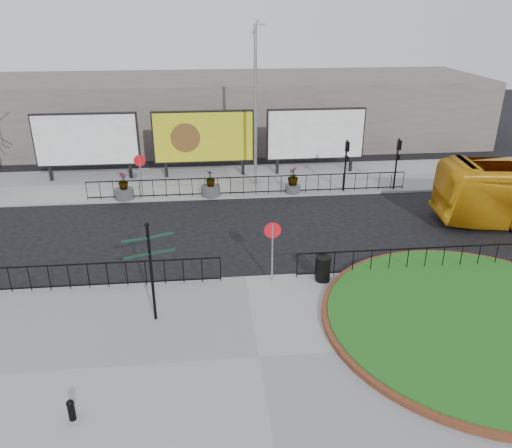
{
  "coord_description": "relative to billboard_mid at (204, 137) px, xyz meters",
  "views": [
    {
      "loc": [
        -1.36,
        -17.3,
        10.06
      ],
      "look_at": [
        0.58,
        1.67,
        1.64
      ],
      "focal_mm": 35.0,
      "sensor_mm": 36.0,
      "label": 1
    }
  ],
  "objects": [
    {
      "name": "billboard_mid",
      "position": [
        0.0,
        0.0,
        0.0
      ],
      "size": [
        6.2,
        0.31,
        4.1
      ],
      "color": "black",
      "rests_on": "pavement_far"
    },
    {
      "name": "planter_b",
      "position": [
        0.3,
        -3.57,
        -2.0
      ],
      "size": [
        1.07,
        1.07,
        1.48
      ],
      "color": "#4C4C4F",
      "rests_on": "pavement_far"
    },
    {
      "name": "brick_edge",
      "position": [
        9.0,
        -16.97,
        -2.39
      ],
      "size": [
        10.4,
        10.4,
        0.18
      ],
      "primitive_type": "cylinder",
      "color": "brown",
      "rests_on": "pavement_near"
    },
    {
      "name": "speed_sign_far",
      "position": [
        -3.5,
        -3.57,
        -0.68
      ],
      "size": [
        0.64,
        0.07,
        2.47
      ],
      "color": "gray",
      "rests_on": "pavement_far"
    },
    {
      "name": "litter_bin",
      "position": [
        4.48,
        -13.57,
        -1.96
      ],
      "size": [
        0.62,
        0.62,
        1.02
      ],
      "color": "black",
      "rests_on": "pavement_near"
    },
    {
      "name": "railing_near_right",
      "position": [
        8.0,
        -13.27,
        -1.93
      ],
      "size": [
        9.0,
        0.1,
        1.1
      ],
      "primitive_type": null,
      "color": "black",
      "rests_on": "pavement_near"
    },
    {
      "name": "billboard_left",
      "position": [
        -7.0,
        0.0,
        0.0
      ],
      "size": [
        6.2,
        0.31,
        4.1
      ],
      "color": "black",
      "rests_on": "pavement_far"
    },
    {
      "name": "bollard",
      "position": [
        -3.62,
        -19.97,
        -2.13
      ],
      "size": [
        0.21,
        0.21,
        0.64
      ],
      "color": "black",
      "rests_on": "pavement_near"
    },
    {
      "name": "building_backdrop",
      "position": [
        1.5,
        9.03,
        -0.1
      ],
      "size": [
        40.0,
        10.0,
        5.0
      ],
      "primitive_type": "cube",
      "color": "slate",
      "rests_on": "ground"
    },
    {
      "name": "lamp_post",
      "position": [
        3.01,
        -1.97,
        2.23
      ],
      "size": [
        0.74,
        0.18,
        9.23
      ],
      "color": "gray",
      "rests_on": "pavement_far"
    },
    {
      "name": "planter_a",
      "position": [
        -4.5,
        -3.57,
        -1.98
      ],
      "size": [
        1.06,
        1.06,
        1.5
      ],
      "color": "#4C4C4F",
      "rests_on": "pavement_far"
    },
    {
      "name": "pavement_far",
      "position": [
        1.5,
        -0.97,
        -2.54
      ],
      "size": [
        44.0,
        6.0,
        0.12
      ],
      "primitive_type": "cube",
      "color": "gray",
      "rests_on": "ground"
    },
    {
      "name": "planter_c",
      "position": [
        4.99,
        -3.57,
        -1.85
      ],
      "size": [
        0.87,
        0.87,
        1.52
      ],
      "color": "#4C4C4F",
      "rests_on": "pavement_far"
    },
    {
      "name": "ground",
      "position": [
        1.5,
        -12.97,
        -2.6
      ],
      "size": [
        90.0,
        90.0,
        0.0
      ],
      "primitive_type": "plane",
      "color": "black",
      "rests_on": "ground"
    },
    {
      "name": "signal_pole_b",
      "position": [
        11.0,
        -3.63,
        -0.5
      ],
      "size": [
        0.22,
        0.26,
        3.0
      ],
      "color": "black",
      "rests_on": "pavement_far"
    },
    {
      "name": "fingerpost_sign",
      "position": [
        -1.83,
        -15.58,
        -0.29
      ],
      "size": [
        1.68,
        0.75,
        3.63
      ],
      "rotation": [
        0.0,
        0.0,
        0.24
      ],
      "color": "black",
      "rests_on": "pavement_near"
    },
    {
      "name": "railing_near_left",
      "position": [
        -4.5,
        -13.27,
        -1.93
      ],
      "size": [
        10.0,
        0.1,
        1.1
      ],
      "primitive_type": null,
      "color": "black",
      "rests_on": "pavement_near"
    },
    {
      "name": "railing_far",
      "position": [
        2.5,
        -3.67,
        -1.93
      ],
      "size": [
        18.0,
        0.1,
        1.1
      ],
      "primitive_type": null,
      "color": "black",
      "rests_on": "pavement_far"
    },
    {
      "name": "signal_pole_a",
      "position": [
        8.0,
        -3.63,
        -0.5
      ],
      "size": [
        0.22,
        0.26,
        3.0
      ],
      "color": "black",
      "rests_on": "pavement_far"
    },
    {
      "name": "speed_sign_near",
      "position": [
        2.5,
        -13.37,
        -0.68
      ],
      "size": [
        0.64,
        0.07,
        2.47
      ],
      "color": "gray",
      "rests_on": "pavement_near"
    },
    {
      "name": "grass_lawn",
      "position": [
        9.0,
        -16.97,
        -2.37
      ],
      "size": [
        10.0,
        10.0,
        0.22
      ],
      "primitive_type": "cylinder",
      "color": "#195015",
      "rests_on": "pavement_near"
    },
    {
      "name": "billboard_right",
      "position": [
        7.0,
        0.0,
        0.0
      ],
      "size": [
        6.2,
        0.31,
        4.1
      ],
      "color": "black",
      "rests_on": "pavement_far"
    },
    {
      "name": "pavement_near",
      "position": [
        1.5,
        -17.97,
        -2.54
      ],
      "size": [
        30.0,
        10.0,
        0.12
      ],
      "primitive_type": "cube",
      "color": "gray",
      "rests_on": "ground"
    }
  ]
}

